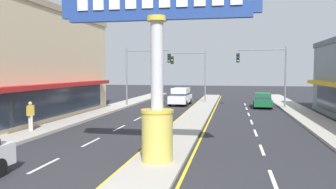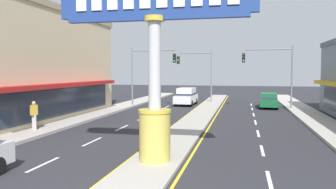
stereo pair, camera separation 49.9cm
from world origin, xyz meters
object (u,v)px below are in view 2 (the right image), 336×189
(traffic_light_median_far, at_px, (199,68))
(suv_near_right_lane, at_px, (186,96))
(traffic_light_left_side, at_px, (148,67))
(sedan_far_right_lane, at_px, (269,100))
(district_sign, at_px, (155,67))
(storefront_left, at_px, (3,64))
(pedestrian_near_kerb, at_px, (34,114))
(traffic_light_right_side, at_px, (273,66))

(traffic_light_median_far, relative_size, suv_near_right_lane, 1.33)
(traffic_light_left_side, distance_m, sedan_far_right_lane, 12.91)
(sedan_far_right_lane, bearing_deg, suv_near_right_lane, 172.87)
(district_sign, relative_size, sedan_far_right_lane, 1.81)
(storefront_left, bearing_deg, traffic_light_left_side, 53.59)
(traffic_light_left_side, relative_size, sedan_far_right_lane, 1.41)
(traffic_light_median_far, distance_m, pedestrian_near_kerb, 22.86)
(suv_near_right_lane, height_order, pedestrian_near_kerb, pedestrian_near_kerb)
(district_sign, bearing_deg, traffic_light_left_side, 107.10)
(traffic_light_median_far, distance_m, sedan_far_right_lane, 9.44)
(district_sign, xyz_separation_m, traffic_light_left_side, (-6.30, 20.48, 0.33))
(district_sign, relative_size, storefront_left, 0.42)
(traffic_light_right_side, distance_m, suv_near_right_lane, 9.81)
(storefront_left, height_order, traffic_light_left_side, storefront_left)
(district_sign, relative_size, suv_near_right_lane, 1.71)
(traffic_light_median_far, height_order, suv_near_right_lane, traffic_light_median_far)
(sedan_far_right_lane, distance_m, pedestrian_near_kerb, 22.90)
(traffic_light_right_side, relative_size, traffic_light_median_far, 1.00)
(traffic_light_median_far, bearing_deg, traffic_light_left_side, -127.81)
(district_sign, xyz_separation_m, suv_near_right_lane, (-2.72, 23.29, -2.94))
(traffic_light_median_far, xyz_separation_m, suv_near_right_lane, (-0.97, -3.06, -3.21))
(traffic_light_left_side, bearing_deg, suv_near_right_lane, 38.06)
(traffic_light_left_side, xyz_separation_m, pedestrian_near_kerb, (-2.63, -15.62, -3.07))
(district_sign, relative_size, pedestrian_near_kerb, 4.52)
(traffic_light_right_side, height_order, traffic_light_median_far, same)
(storefront_left, distance_m, pedestrian_near_kerb, 7.80)
(traffic_light_left_side, xyz_separation_m, traffic_light_right_side, (12.61, 0.77, 0.00))
(suv_near_right_lane, height_order, sedan_far_right_lane, suv_near_right_lane)
(suv_near_right_lane, distance_m, pedestrian_near_kerb, 19.45)
(traffic_light_median_far, bearing_deg, district_sign, -86.21)
(traffic_light_left_side, bearing_deg, traffic_light_right_side, 3.51)
(traffic_light_left_side, distance_m, pedestrian_near_kerb, 16.13)
(traffic_light_right_side, height_order, sedan_far_right_lane, traffic_light_right_side)
(traffic_light_median_far, bearing_deg, traffic_light_right_side, -32.36)
(traffic_light_median_far, bearing_deg, sedan_far_right_lane, -28.16)
(pedestrian_near_kerb, bearing_deg, traffic_light_right_side, 47.09)
(traffic_light_right_side, bearing_deg, sedan_far_right_lane, 106.96)
(district_sign, bearing_deg, pedestrian_near_kerb, 151.44)
(traffic_light_median_far, bearing_deg, pedestrian_near_kerb, -108.49)
(suv_near_right_lane, bearing_deg, pedestrian_near_kerb, -108.65)
(storefront_left, relative_size, traffic_light_left_side, 3.08)
(traffic_light_left_side, relative_size, pedestrian_near_kerb, 3.52)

